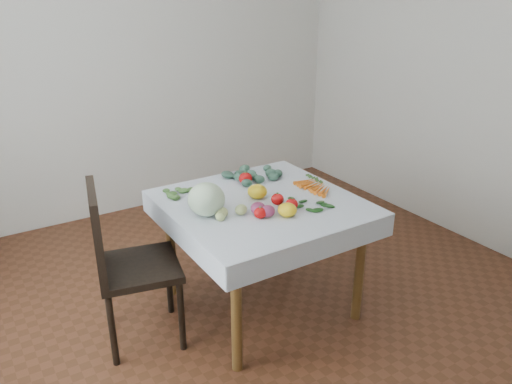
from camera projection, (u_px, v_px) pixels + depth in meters
ground at (261, 304)px, 3.35m from camera, size 4.00×4.00×0.00m
back_wall at (140, 63)px, 4.40m from camera, size 4.00×0.04×2.70m
table at (262, 216)px, 3.10m from camera, size 1.00×1.00×0.75m
tablecloth at (262, 202)px, 3.06m from camera, size 1.12×1.12×0.01m
chair at (121, 257)px, 2.81m from camera, size 0.53×0.53×0.99m
cabbage at (206, 199)px, 2.85m from camera, size 0.25×0.25×0.19m
tomato_a at (246, 178)px, 3.32m from camera, size 0.11×0.11×0.08m
tomato_b at (277, 199)px, 3.01m from camera, size 0.10×0.10×0.07m
tomato_c at (260, 213)px, 2.83m from camera, size 0.08×0.08×0.06m
tomato_d at (292, 204)px, 2.94m from camera, size 0.08×0.08×0.07m
heirloom_back at (257, 191)px, 3.10m from camera, size 0.16×0.16×0.09m
heirloom_front at (287, 210)px, 2.85m from camera, size 0.13×0.13×0.08m
onion_a at (258, 208)px, 2.88m from camera, size 0.11×0.11×0.07m
onion_b at (268, 211)px, 2.85m from camera, size 0.11×0.11×0.07m
tomatillo_cluster at (234, 214)px, 2.83m from camera, size 0.13×0.14×0.05m
carrot_bunch at (316, 186)px, 3.26m from camera, size 0.17×0.30×0.03m
kale_bunch at (253, 174)px, 3.45m from camera, size 0.33×0.26×0.04m
basil_bunch at (303, 204)px, 3.01m from camera, size 0.29×0.20×0.01m
dill_bunch at (183, 191)px, 3.18m from camera, size 0.24×0.18×0.02m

